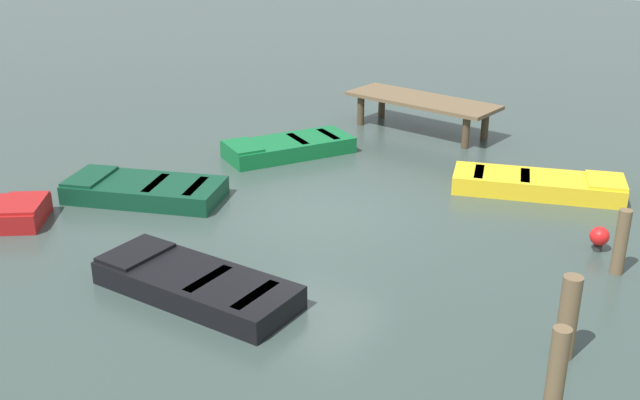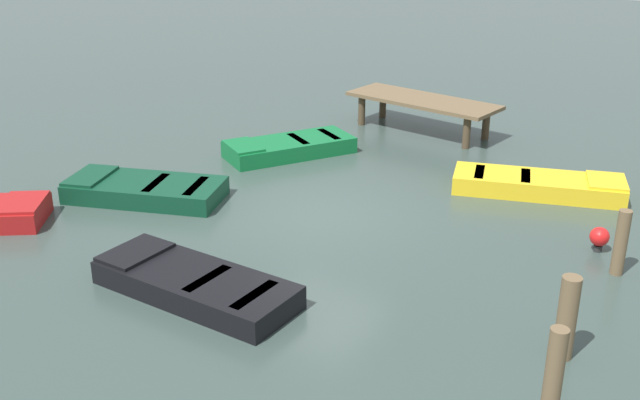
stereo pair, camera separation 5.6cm
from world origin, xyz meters
name	(u,v)px [view 2 (the right image)]	position (x,y,z in m)	size (l,w,h in m)	color
ground_plane	(320,216)	(0.00, 0.00, 0.00)	(80.00, 80.00, 0.00)	#33423D
dock_segment	(423,103)	(-1.02, 6.55, 0.82)	(4.40, 1.90, 0.95)	brown
rowboat_black	(194,283)	(0.15, -3.92, 0.22)	(3.55, 1.38, 0.46)	black
rowboat_green	(289,147)	(-2.88, 2.79, 0.22)	(2.70, 3.47, 0.46)	#0F602D
rowboat_yellow	(539,184)	(3.32, 3.78, 0.22)	(3.86, 2.36, 0.46)	gold
rowboat_dark_green	(145,189)	(-3.70, -1.38, 0.22)	(3.65, 2.61, 0.46)	#0C3823
mooring_piling_near_left	(621,243)	(5.74, 0.81, 0.60)	(0.23, 0.23, 1.20)	brown
mooring_piling_mid_right	(567,318)	(5.76, -2.28, 0.64)	(0.28, 0.28, 1.29)	brown
marker_buoy	(599,237)	(5.23, 1.54, 0.29)	(0.36, 0.36, 0.48)	#262626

